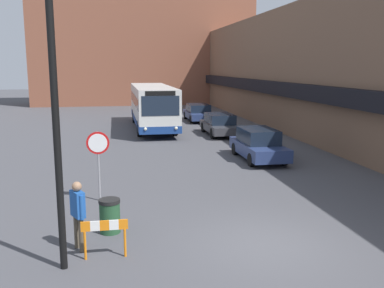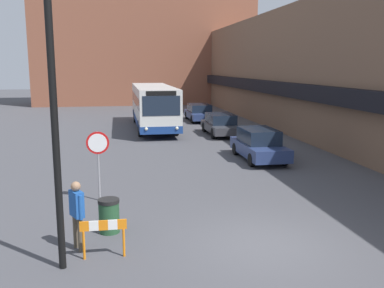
{
  "view_description": "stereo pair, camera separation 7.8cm",
  "coord_description": "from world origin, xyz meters",
  "px_view_note": "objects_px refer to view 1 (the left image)",
  "views": [
    {
      "loc": [
        -3.66,
        -9.85,
        4.53
      ],
      "look_at": [
        -0.85,
        5.72,
        1.64
      ],
      "focal_mm": 40.0,
      "sensor_mm": 36.0,
      "label": 1
    },
    {
      "loc": [
        -3.58,
        -9.86,
        4.53
      ],
      "look_at": [
        -0.85,
        5.72,
        1.64
      ],
      "focal_mm": 40.0,
      "sensor_mm": 36.0,
      "label": 2
    }
  ],
  "objects_px": {
    "street_lamp": "(66,71)",
    "pedestrian": "(78,209)",
    "parked_car_front": "(258,144)",
    "construction_barricade": "(105,232)",
    "trash_bin": "(110,216)",
    "stop_sign": "(98,151)",
    "parked_car_back": "(198,112)",
    "city_bus": "(152,105)",
    "parked_car_middle": "(220,124)"
  },
  "relations": [
    {
      "from": "street_lamp",
      "to": "pedestrian",
      "type": "bearing_deg",
      "value": 89.07
    },
    {
      "from": "parked_car_front",
      "to": "construction_barricade",
      "type": "height_order",
      "value": "parked_car_front"
    },
    {
      "from": "pedestrian",
      "to": "parked_car_front",
      "type": "bearing_deg",
      "value": 112.93
    },
    {
      "from": "trash_bin",
      "to": "parked_car_front",
      "type": "bearing_deg",
      "value": 49.37
    },
    {
      "from": "stop_sign",
      "to": "pedestrian",
      "type": "bearing_deg",
      "value": -95.49
    },
    {
      "from": "stop_sign",
      "to": "pedestrian",
      "type": "xyz_separation_m",
      "value": [
        -0.38,
        -3.94,
        -0.68
      ]
    },
    {
      "from": "trash_bin",
      "to": "construction_barricade",
      "type": "xyz_separation_m",
      "value": [
        -0.1,
        -1.62,
        0.19
      ]
    },
    {
      "from": "stop_sign",
      "to": "construction_barricade",
      "type": "distance_m",
      "value": 4.67
    },
    {
      "from": "stop_sign",
      "to": "street_lamp",
      "type": "distance_m",
      "value": 5.61
    },
    {
      "from": "stop_sign",
      "to": "pedestrian",
      "type": "relative_size",
      "value": 1.36
    },
    {
      "from": "trash_bin",
      "to": "stop_sign",
      "type": "bearing_deg",
      "value": 97.15
    },
    {
      "from": "parked_car_back",
      "to": "street_lamp",
      "type": "height_order",
      "value": "street_lamp"
    },
    {
      "from": "city_bus",
      "to": "trash_bin",
      "type": "height_order",
      "value": "city_bus"
    },
    {
      "from": "street_lamp",
      "to": "stop_sign",
      "type": "bearing_deg",
      "value": 85.41
    },
    {
      "from": "parked_car_front",
      "to": "construction_barricade",
      "type": "relative_size",
      "value": 3.96
    },
    {
      "from": "city_bus",
      "to": "parked_car_back",
      "type": "xyz_separation_m",
      "value": [
        4.17,
        3.74,
        -0.99
      ]
    },
    {
      "from": "trash_bin",
      "to": "parked_car_back",
      "type": "bearing_deg",
      "value": 73.28
    },
    {
      "from": "parked_car_front",
      "to": "construction_barricade",
      "type": "xyz_separation_m",
      "value": [
        -7.2,
        -9.89,
        -0.08
      ]
    },
    {
      "from": "parked_car_back",
      "to": "city_bus",
      "type": "bearing_deg",
      "value": -138.14
    },
    {
      "from": "stop_sign",
      "to": "trash_bin",
      "type": "bearing_deg",
      "value": -82.85
    },
    {
      "from": "parked_car_back",
      "to": "pedestrian",
      "type": "distance_m",
      "value": 25.87
    },
    {
      "from": "street_lamp",
      "to": "city_bus",
      "type": "bearing_deg",
      "value": 80.43
    },
    {
      "from": "parked_car_front",
      "to": "trash_bin",
      "type": "distance_m",
      "value": 10.91
    },
    {
      "from": "construction_barricade",
      "to": "parked_car_back",
      "type": "bearing_deg",
      "value": 74.09
    },
    {
      "from": "street_lamp",
      "to": "trash_bin",
      "type": "height_order",
      "value": "street_lamp"
    },
    {
      "from": "street_lamp",
      "to": "construction_barricade",
      "type": "relative_size",
      "value": 6.59
    },
    {
      "from": "parked_car_front",
      "to": "parked_car_middle",
      "type": "height_order",
      "value": "parked_car_front"
    },
    {
      "from": "parked_car_front",
      "to": "street_lamp",
      "type": "distance_m",
      "value": 13.43
    },
    {
      "from": "parked_car_middle",
      "to": "street_lamp",
      "type": "xyz_separation_m",
      "value": [
        -7.86,
        -18.09,
        3.71
      ]
    },
    {
      "from": "street_lamp",
      "to": "trash_bin",
      "type": "distance_m",
      "value": 4.48
    },
    {
      "from": "trash_bin",
      "to": "construction_barricade",
      "type": "bearing_deg",
      "value": -93.47
    },
    {
      "from": "parked_car_front",
      "to": "street_lamp",
      "type": "bearing_deg",
      "value": -127.46
    },
    {
      "from": "parked_car_middle",
      "to": "stop_sign",
      "type": "bearing_deg",
      "value": -119.53
    },
    {
      "from": "parked_car_front",
      "to": "parked_car_back",
      "type": "xyz_separation_m",
      "value": [
        0.0,
        15.36,
        -0.04
      ]
    },
    {
      "from": "city_bus",
      "to": "parked_car_back",
      "type": "height_order",
      "value": "city_bus"
    },
    {
      "from": "parked_car_middle",
      "to": "trash_bin",
      "type": "xyz_separation_m",
      "value": [
        -7.1,
        -16.11,
        -0.23
      ]
    },
    {
      "from": "parked_car_front",
      "to": "parked_car_middle",
      "type": "relative_size",
      "value": 0.94
    },
    {
      "from": "parked_car_back",
      "to": "stop_sign",
      "type": "height_order",
      "value": "stop_sign"
    },
    {
      "from": "parked_car_front",
      "to": "trash_bin",
      "type": "relative_size",
      "value": 4.59
    },
    {
      "from": "stop_sign",
      "to": "city_bus",
      "type": "bearing_deg",
      "value": 79.01
    },
    {
      "from": "stop_sign",
      "to": "street_lamp",
      "type": "xyz_separation_m",
      "value": [
        -0.39,
        -4.91,
        2.69
      ]
    },
    {
      "from": "street_lamp",
      "to": "pedestrian",
      "type": "distance_m",
      "value": 3.5
    },
    {
      "from": "stop_sign",
      "to": "pedestrian",
      "type": "distance_m",
      "value": 4.02
    },
    {
      "from": "parked_car_back",
      "to": "street_lamp",
      "type": "xyz_separation_m",
      "value": [
        -7.86,
        -25.61,
        3.71
      ]
    },
    {
      "from": "parked_car_front",
      "to": "parked_car_middle",
      "type": "bearing_deg",
      "value": 90.0
    },
    {
      "from": "city_bus",
      "to": "parked_car_back",
      "type": "bearing_deg",
      "value": 41.86
    },
    {
      "from": "pedestrian",
      "to": "construction_barricade",
      "type": "distance_m",
      "value": 0.97
    },
    {
      "from": "parked_car_front",
      "to": "pedestrian",
      "type": "xyz_separation_m",
      "value": [
        -7.84,
        -9.29,
        0.3
      ]
    },
    {
      "from": "city_bus",
      "to": "street_lamp",
      "type": "distance_m",
      "value": 22.35
    },
    {
      "from": "pedestrian",
      "to": "construction_barricade",
      "type": "height_order",
      "value": "pedestrian"
    }
  ]
}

